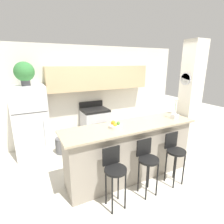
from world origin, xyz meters
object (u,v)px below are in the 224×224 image
trash_bin (61,146)px  orchid_vase (175,113)px  bar_stool_right (175,152)px  fruit_bowl (115,125)px  potted_plant_on_fridge (24,72)px  bar_stool_mid (147,160)px  stove_range (95,125)px  refrigerator (31,122)px  bar_stool_left (114,170)px

trash_bin → orchid_vase: bearing=-38.9°
bar_stool_right → fruit_bowl: (-0.91, 0.51, 0.47)m
potted_plant_on_fridge → bar_stool_right: bearing=-46.0°
bar_stool_mid → stove_range: bearing=89.6°
potted_plant_on_fridge → fruit_bowl: size_ratio=2.20×
stove_range → potted_plant_on_fridge: size_ratio=2.12×
bar_stool_right → trash_bin: bar_stool_right is taller
refrigerator → fruit_bowl: size_ratio=7.08×
bar_stool_mid → bar_stool_right: size_ratio=1.00×
bar_stool_right → fruit_bowl: size_ratio=4.03×
bar_stool_left → trash_bin: (-0.38, 2.00, -0.42)m
bar_stool_right → bar_stool_left: bearing=180.0°
stove_range → orchid_vase: size_ratio=2.53×
orchid_vase → bar_stool_left: bearing=-164.9°
bar_stool_left → fruit_bowl: 0.75m
potted_plant_on_fridge → orchid_vase: 3.21m
stove_range → bar_stool_right: size_ratio=1.15×
bar_stool_left → potted_plant_on_fridge: potted_plant_on_fridge is taller
bar_stool_left → orchid_vase: (1.57, 0.42, 0.55)m
bar_stool_left → fruit_bowl: bearing=60.7°
refrigerator → bar_stool_mid: bearing=-55.1°
bar_stool_left → bar_stool_mid: 0.60m
bar_stool_left → potted_plant_on_fridge: size_ratio=1.84×
refrigerator → fruit_bowl: bearing=-54.0°
potted_plant_on_fridge → orchid_vase: size_ratio=1.19×
orchid_vase → fruit_bowl: size_ratio=1.84×
bar_stool_left → potted_plant_on_fridge: 2.77m
bar_stool_right → trash_bin: size_ratio=2.44×
stove_range → bar_stool_mid: 2.31m
stove_range → potted_plant_on_fridge: potted_plant_on_fridge is taller
bar_stool_mid → potted_plant_on_fridge: 3.03m
bar_stool_left → fruit_bowl: fruit_bowl is taller
stove_range → trash_bin: (-1.00, -0.30, -0.27)m
bar_stool_mid → orchid_vase: size_ratio=2.19×
bar_stool_left → trash_bin: size_ratio=2.44×
bar_stool_mid → orchid_vase: orchid_vase is taller
trash_bin → bar_stool_mid: bearing=-63.9°
stove_range → bar_stool_mid: stove_range is taller
potted_plant_on_fridge → fruit_bowl: bearing=-54.0°
orchid_vase → trash_bin: (-1.95, 1.58, -0.97)m
stove_range → bar_stool_mid: (-0.02, -2.30, 0.15)m
fruit_bowl → trash_bin: size_ratio=0.61×
refrigerator → bar_stool_left: 2.45m
stove_range → bar_stool_left: stove_range is taller
refrigerator → bar_stool_left: bearing=-66.6°
bar_stool_left → orchid_vase: size_ratio=2.19×
orchid_vase → bar_stool_mid: bearing=-156.4°
potted_plant_on_fridge → trash_bin: size_ratio=1.33×
bar_stool_right → stove_range: bearing=104.1°
trash_bin → stove_range: bearing=16.8°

